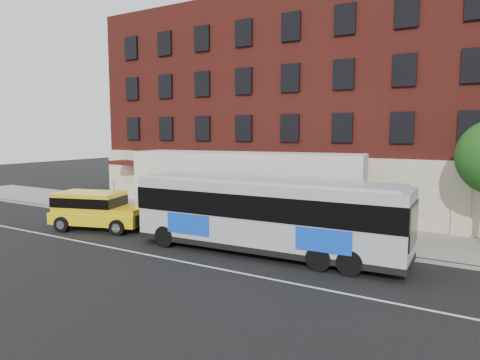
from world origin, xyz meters
The scene contains 9 objects.
ground centered at (0.00, 0.00, 0.00)m, with size 120.00×120.00×0.00m, color black.
sidewalk centered at (0.00, 9.00, 0.07)m, with size 60.00×6.00×0.15m, color #99978B.
kerb centered at (0.00, 6.00, 0.07)m, with size 60.00×0.25×0.15m, color #99978B.
lane_line centered at (0.00, 0.50, 0.01)m, with size 60.00×0.12×0.01m, color silver.
building centered at (-0.01, 16.92, 7.58)m, with size 30.00×12.10×15.00m.
sign_pole centered at (-8.50, 6.15, 1.45)m, with size 0.30×0.20×2.50m.
city_bus centered at (4.47, 3.47, 1.96)m, with size 13.09×3.42×3.55m.
yellow_suv centered at (-6.49, 2.89, 1.26)m, with size 5.91×3.78×2.20m.
shipping_container centered at (0.96, 7.60, 2.23)m, with size 13.80×5.06×4.51m.
Camera 1 is at (13.84, -14.24, 5.78)m, focal length 32.69 mm.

